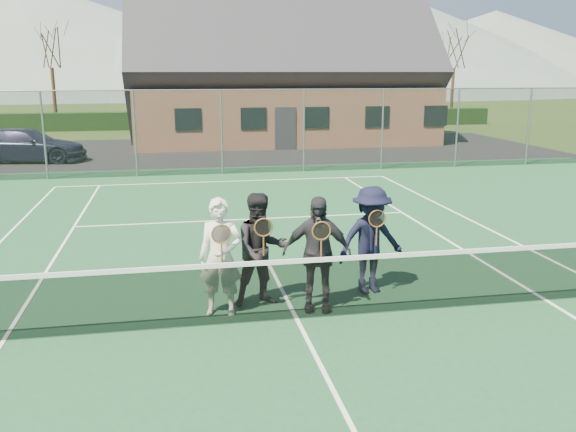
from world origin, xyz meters
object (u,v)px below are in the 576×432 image
clubhouse (281,64)px  player_d (371,240)px  car_c (27,145)px  tennis_net (297,286)px  player_a (221,257)px  player_b (261,250)px  player_c (317,254)px

clubhouse → player_d: (-2.57, -23.08, -3.07)m
car_c → player_d: 19.41m
clubhouse → player_d: clubhouse is taller
player_d → tennis_net: bearing=-147.4°
clubhouse → player_a: 24.31m
car_c → player_d: size_ratio=2.59×
tennis_net → player_b: player_b is taller
tennis_net → player_d: player_d is taller
player_a → player_c: size_ratio=1.00×
car_c → clubhouse: size_ratio=0.30×
player_b → player_d: (1.86, 0.22, -0.00)m
player_a → player_c: 1.46m
car_c → player_b: player_b is taller
player_a → player_b: size_ratio=1.00×
player_c → clubhouse: bearing=81.3°
player_c → player_d: same height
tennis_net → clubhouse: size_ratio=0.75×
tennis_net → clubhouse: 24.57m
car_c → player_a: (6.51, -17.67, 0.24)m
car_c → player_c: (7.97, -17.76, 0.24)m
car_c → tennis_net: (7.59, -18.10, -0.14)m
car_c → player_d: player_d is taller
clubhouse → player_a: clubhouse is taller
player_b → tennis_net: bearing=-58.6°
car_c → tennis_net: 19.63m
clubhouse → player_c: clubhouse is taller
tennis_net → player_a: bearing=158.4°
player_d → car_c: bearing=117.7°
player_c → player_d: size_ratio=1.00×
clubhouse → player_c: 24.13m
clubhouse → player_b: clubhouse is taller
tennis_net → player_c: bearing=42.0°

